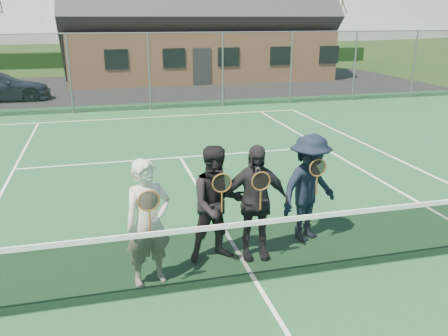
# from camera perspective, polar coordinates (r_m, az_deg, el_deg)

# --- Properties ---
(ground) EXTENTS (220.00, 220.00, 0.00)m
(ground) POSITION_cam_1_polar(r_m,az_deg,el_deg) (25.89, -10.36, 9.49)
(ground) COLOR #274318
(ground) RESTS_ON ground
(court_surface) EXTENTS (30.00, 30.00, 0.02)m
(court_surface) POSITION_cam_1_polar(r_m,az_deg,el_deg) (6.89, 3.84, -13.57)
(court_surface) COLOR #1C4C2B
(court_surface) RESTS_ON ground
(tarmac_carpark) EXTENTS (40.00, 12.00, 0.01)m
(tarmac_carpark) POSITION_cam_1_polar(r_m,az_deg,el_deg) (25.91, -19.31, 8.81)
(tarmac_carpark) COLOR black
(tarmac_carpark) RESTS_ON ground
(hedge_row) EXTENTS (40.00, 1.20, 1.10)m
(hedge_row) POSITION_cam_1_polar(r_m,az_deg,el_deg) (37.74, -11.94, 12.76)
(hedge_row) COLOR black
(hedge_row) RESTS_ON ground
(hill_east) EXTENTS (90.00, 90.00, 14.00)m
(hill_east) POSITION_cam_1_polar(r_m,az_deg,el_deg) (115.61, 15.76, 18.81)
(hill_east) COLOR #55665A
(hill_east) RESTS_ON ground
(court_markings) EXTENTS (11.03, 23.83, 0.01)m
(court_markings) POSITION_cam_1_polar(r_m,az_deg,el_deg) (6.89, 3.84, -13.47)
(court_markings) COLOR white
(court_markings) RESTS_ON court_surface
(tennis_net) EXTENTS (11.68, 0.08, 1.10)m
(tennis_net) POSITION_cam_1_polar(r_m,az_deg,el_deg) (6.63, 3.93, -9.66)
(tennis_net) COLOR slate
(tennis_net) RESTS_ON ground
(perimeter_fence) EXTENTS (30.07, 0.07, 3.02)m
(perimeter_fence) POSITION_cam_1_polar(r_m,az_deg,el_deg) (19.28, -8.99, 11.39)
(perimeter_fence) COLOR slate
(perimeter_fence) RESTS_ON ground
(clubhouse) EXTENTS (15.60, 8.20, 7.70)m
(clubhouse) POSITION_cam_1_polar(r_m,az_deg,el_deg) (30.16, -3.47, 18.47)
(clubhouse) COLOR #9E6B4C
(clubhouse) RESTS_ON ground
(player_a) EXTENTS (0.75, 0.60, 1.80)m
(player_a) POSITION_cam_1_polar(r_m,az_deg,el_deg) (6.53, -9.10, -6.58)
(player_a) COLOR beige
(player_a) RESTS_ON court_surface
(player_b) EXTENTS (0.93, 0.75, 1.80)m
(player_b) POSITION_cam_1_polar(r_m,az_deg,el_deg) (7.08, -0.79, -4.39)
(player_b) COLOR black
(player_b) RESTS_ON court_surface
(player_c) EXTENTS (1.10, 0.57, 1.80)m
(player_c) POSITION_cam_1_polar(r_m,az_deg,el_deg) (7.17, 3.70, -4.14)
(player_c) COLOR black
(player_c) RESTS_ON court_surface
(player_d) EXTENTS (1.33, 1.08, 1.80)m
(player_d) POSITION_cam_1_polar(r_m,az_deg,el_deg) (7.86, 10.20, -2.39)
(player_d) COLOR black
(player_d) RESTS_ON court_surface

